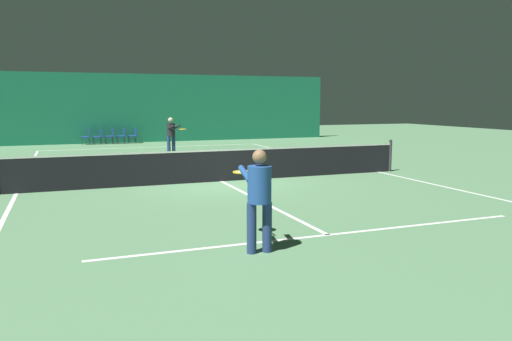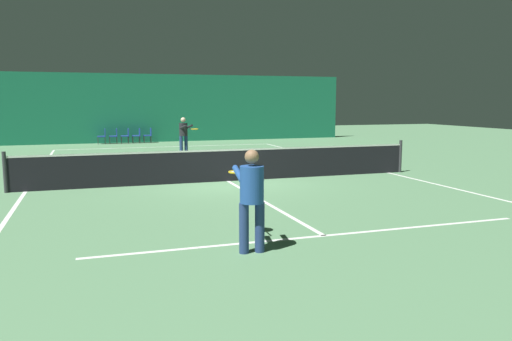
% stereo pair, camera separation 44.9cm
% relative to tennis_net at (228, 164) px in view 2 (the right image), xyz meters
% --- Properties ---
extents(ground_plane, '(60.00, 60.00, 0.00)m').
position_rel_tennis_net_xyz_m(ground_plane, '(0.00, 0.00, -0.51)').
color(ground_plane, '#56845B').
extents(backdrop_curtain, '(23.00, 0.12, 3.91)m').
position_rel_tennis_net_xyz_m(backdrop_curtain, '(0.00, 15.36, 1.44)').
color(backdrop_curtain, '#196B4C').
rests_on(backdrop_curtain, ground).
extents(court_line_baseline_far, '(11.00, 0.10, 0.00)m').
position_rel_tennis_net_xyz_m(court_line_baseline_far, '(0.00, 11.90, -0.51)').
color(court_line_baseline_far, white).
rests_on(court_line_baseline_far, ground).
extents(court_line_service_far, '(8.25, 0.10, 0.00)m').
position_rel_tennis_net_xyz_m(court_line_service_far, '(0.00, 6.40, -0.51)').
color(court_line_service_far, white).
rests_on(court_line_service_far, ground).
extents(court_line_service_near, '(8.25, 0.10, 0.00)m').
position_rel_tennis_net_xyz_m(court_line_service_near, '(0.00, -6.40, -0.51)').
color(court_line_service_near, white).
rests_on(court_line_service_near, ground).
extents(court_line_sideline_left, '(0.10, 23.80, 0.00)m').
position_rel_tennis_net_xyz_m(court_line_sideline_left, '(-5.50, 0.00, -0.51)').
color(court_line_sideline_left, white).
rests_on(court_line_sideline_left, ground).
extents(court_line_sideline_right, '(0.10, 23.80, 0.00)m').
position_rel_tennis_net_xyz_m(court_line_sideline_right, '(5.50, 0.00, -0.51)').
color(court_line_sideline_right, white).
rests_on(court_line_sideline_right, ground).
extents(court_line_centre, '(0.10, 12.80, 0.00)m').
position_rel_tennis_net_xyz_m(court_line_centre, '(0.00, 0.00, -0.51)').
color(court_line_centre, white).
rests_on(court_line_centre, ground).
extents(tennis_net, '(12.00, 0.10, 1.07)m').
position_rel_tennis_net_xyz_m(tennis_net, '(0.00, 0.00, 0.00)').
color(tennis_net, black).
rests_on(tennis_net, ground).
extents(player_near, '(0.45, 1.35, 1.62)m').
position_rel_tennis_net_xyz_m(player_near, '(-1.51, -6.88, 0.43)').
color(player_near, navy).
rests_on(player_near, ground).
extents(player_far, '(0.78, 1.37, 1.63)m').
position_rel_tennis_net_xyz_m(player_far, '(0.22, 8.27, 0.44)').
color(player_far, navy).
rests_on(player_far, ground).
extents(courtside_chair_0, '(0.44, 0.44, 0.84)m').
position_rel_tennis_net_xyz_m(courtside_chair_0, '(-3.13, 14.81, -0.03)').
color(courtside_chair_0, '#2D2D2D').
rests_on(courtside_chair_0, ground).
extents(courtside_chair_1, '(0.44, 0.44, 0.84)m').
position_rel_tennis_net_xyz_m(courtside_chair_1, '(-2.50, 14.81, -0.03)').
color(courtside_chair_1, '#2D2D2D').
rests_on(courtside_chair_1, ground).
extents(courtside_chair_2, '(0.44, 0.44, 0.84)m').
position_rel_tennis_net_xyz_m(courtside_chair_2, '(-1.87, 14.81, -0.03)').
color(courtside_chair_2, '#2D2D2D').
rests_on(courtside_chair_2, ground).
extents(courtside_chair_3, '(0.44, 0.44, 0.84)m').
position_rel_tennis_net_xyz_m(courtside_chair_3, '(-1.25, 14.81, -0.03)').
color(courtside_chair_3, '#2D2D2D').
rests_on(courtside_chair_3, ground).
extents(courtside_chair_4, '(0.44, 0.44, 0.84)m').
position_rel_tennis_net_xyz_m(courtside_chair_4, '(-0.62, 14.81, -0.03)').
color(courtside_chair_4, '#2D2D2D').
rests_on(courtside_chair_4, ground).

